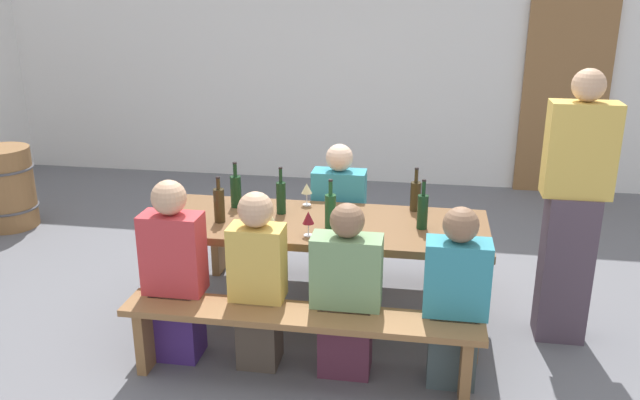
% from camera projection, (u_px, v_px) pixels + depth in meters
% --- Properties ---
extents(ground_plane, '(24.00, 24.00, 0.00)m').
position_uv_depth(ground_plane, '(320.00, 322.00, 4.57)').
color(ground_plane, slate).
extents(back_wall, '(14.00, 0.20, 3.20)m').
position_uv_depth(back_wall, '(372.00, 43.00, 7.35)').
color(back_wall, white).
rests_on(back_wall, ground).
extents(wooden_door, '(0.90, 0.06, 2.10)m').
position_uv_depth(wooden_door, '(564.00, 99.00, 7.07)').
color(wooden_door, olive).
rests_on(wooden_door, ground).
extents(tasting_table, '(2.21, 0.82, 0.75)m').
position_uv_depth(tasting_table, '(320.00, 232.00, 4.35)').
color(tasting_table, brown).
rests_on(tasting_table, ground).
extents(bench_near, '(2.11, 0.30, 0.45)m').
position_uv_depth(bench_near, '(300.00, 327.00, 3.79)').
color(bench_near, olive).
rests_on(bench_near, ground).
extents(bench_far, '(2.11, 0.30, 0.45)m').
position_uv_depth(bench_far, '(335.00, 237.00, 5.12)').
color(bench_far, olive).
rests_on(bench_far, ground).
extents(wine_bottle_0, '(0.08, 0.08, 0.33)m').
position_uv_depth(wine_bottle_0, '(236.00, 190.00, 4.57)').
color(wine_bottle_0, '#143319').
rests_on(wine_bottle_0, tasting_table).
extents(wine_bottle_1, '(0.07, 0.07, 0.31)m').
position_uv_depth(wine_bottle_1, '(415.00, 195.00, 4.50)').
color(wine_bottle_1, '#332814').
rests_on(wine_bottle_1, tasting_table).
extents(wine_bottle_2, '(0.07, 0.07, 0.32)m').
position_uv_depth(wine_bottle_2, '(330.00, 210.00, 4.18)').
color(wine_bottle_2, '#194723').
rests_on(wine_bottle_2, tasting_table).
extents(wine_bottle_3, '(0.07, 0.07, 0.33)m').
position_uv_depth(wine_bottle_3, '(423.00, 211.00, 4.17)').
color(wine_bottle_3, '#143319').
rests_on(wine_bottle_3, tasting_table).
extents(wine_bottle_4, '(0.07, 0.07, 0.31)m').
position_uv_depth(wine_bottle_4, '(219.00, 205.00, 4.28)').
color(wine_bottle_4, '#332814').
rests_on(wine_bottle_4, tasting_table).
extents(wine_bottle_5, '(0.07, 0.07, 0.33)m').
position_uv_depth(wine_bottle_5, '(281.00, 197.00, 4.44)').
color(wine_bottle_5, '#143319').
rests_on(wine_bottle_5, tasting_table).
extents(wine_glass_0, '(0.08, 0.08, 0.14)m').
position_uv_depth(wine_glass_0, '(269.00, 216.00, 4.14)').
color(wine_glass_0, silver).
rests_on(wine_glass_0, tasting_table).
extents(wine_glass_1, '(0.07, 0.07, 0.16)m').
position_uv_depth(wine_glass_1, '(308.00, 218.00, 4.05)').
color(wine_glass_1, silver).
rests_on(wine_glass_1, tasting_table).
extents(wine_glass_2, '(0.08, 0.08, 0.16)m').
position_uv_depth(wine_glass_2, '(307.00, 189.00, 4.60)').
color(wine_glass_2, silver).
rests_on(wine_glass_2, tasting_table).
extents(wine_glass_3, '(0.07, 0.07, 0.18)m').
position_uv_depth(wine_glass_3, '(452.00, 229.00, 3.82)').
color(wine_glass_3, silver).
rests_on(wine_glass_3, tasting_table).
extents(seated_guest_near_0, '(0.37, 0.24, 1.16)m').
position_uv_depth(seated_guest_near_0, '(175.00, 275.00, 3.99)').
color(seated_guest_near_0, '#422670').
rests_on(seated_guest_near_0, ground).
extents(seated_guest_near_1, '(0.33, 0.24, 1.12)m').
position_uv_depth(seated_guest_near_1, '(258.00, 283.00, 3.91)').
color(seated_guest_near_1, '#4F4237').
rests_on(seated_guest_near_1, ground).
extents(seated_guest_near_2, '(0.41, 0.24, 1.08)m').
position_uv_depth(seated_guest_near_2, '(346.00, 295.00, 3.84)').
color(seated_guest_near_2, '#59283A').
rests_on(seated_guest_near_2, ground).
extents(seated_guest_near_3, '(0.37, 0.24, 1.09)m').
position_uv_depth(seated_guest_near_3, '(455.00, 302.00, 3.74)').
color(seated_guest_near_3, '#425153').
rests_on(seated_guest_near_3, ground).
extents(seated_guest_far_0, '(0.39, 0.24, 1.14)m').
position_uv_depth(seated_guest_far_0, '(339.00, 222.00, 4.91)').
color(seated_guest_far_0, '#545350').
rests_on(seated_guest_far_0, ground).
extents(standing_host, '(0.41, 0.24, 1.78)m').
position_uv_depth(standing_host, '(572.00, 215.00, 4.12)').
color(standing_host, '#4D3D4A').
rests_on(standing_host, ground).
extents(wine_barrel, '(0.56, 0.56, 0.78)m').
position_uv_depth(wine_barrel, '(5.00, 188.00, 6.23)').
color(wine_barrel, olive).
rests_on(wine_barrel, ground).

